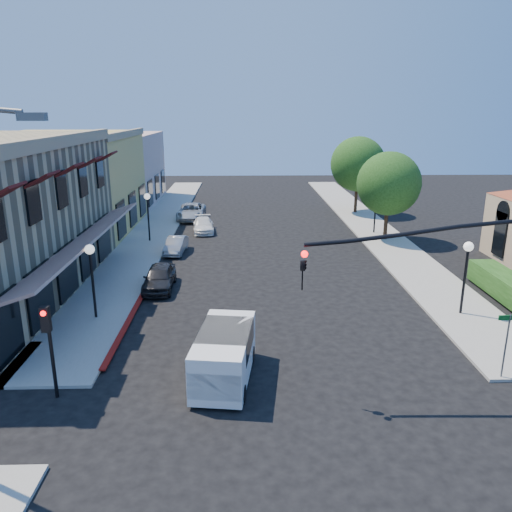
{
  "coord_description": "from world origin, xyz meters",
  "views": [
    {
      "loc": [
        -1.72,
        -13.45,
        9.3
      ],
      "look_at": [
        -1.08,
        9.31,
        2.6
      ],
      "focal_mm": 35.0,
      "sensor_mm": 36.0,
      "label": 1
    }
  ],
  "objects_px": {
    "secondary_signal": "(48,335)",
    "parked_car_d": "(191,212)",
    "parked_car_b": "(176,245)",
    "street_tree_a": "(389,184)",
    "signal_mast_arm": "(479,278)",
    "parked_car_a": "(159,277)",
    "lamppost_left_near": "(91,263)",
    "parked_car_c": "(203,225)",
    "street_name_sign": "(507,336)",
    "white_van": "(224,353)",
    "street_tree_b": "(358,164)",
    "lamppost_left_far": "(148,205)",
    "lamppost_right_far": "(376,199)",
    "lamppost_right_near": "(467,260)"
  },
  "relations": [
    {
      "from": "signal_mast_arm",
      "to": "lamppost_left_near",
      "type": "bearing_deg",
      "value": 155.63
    },
    {
      "from": "lamppost_right_near",
      "to": "lamppost_right_far",
      "type": "relative_size",
      "value": 1.0
    },
    {
      "from": "white_van",
      "to": "secondary_signal",
      "type": "bearing_deg",
      "value": -169.42
    },
    {
      "from": "street_tree_b",
      "to": "white_van",
      "type": "height_order",
      "value": "street_tree_b"
    },
    {
      "from": "parked_car_b",
      "to": "signal_mast_arm",
      "type": "bearing_deg",
      "value": -51.08
    },
    {
      "from": "street_tree_a",
      "to": "parked_car_d",
      "type": "relative_size",
      "value": 1.33
    },
    {
      "from": "street_tree_a",
      "to": "parked_car_b",
      "type": "bearing_deg",
      "value": -168.69
    },
    {
      "from": "signal_mast_arm",
      "to": "parked_car_d",
      "type": "bearing_deg",
      "value": 113.06
    },
    {
      "from": "street_tree_b",
      "to": "parked_car_a",
      "type": "relative_size",
      "value": 1.84
    },
    {
      "from": "secondary_signal",
      "to": "lamppost_left_far",
      "type": "height_order",
      "value": "lamppost_left_far"
    },
    {
      "from": "lamppost_left_far",
      "to": "street_tree_a",
      "type": "bearing_deg",
      "value": 0.0
    },
    {
      "from": "signal_mast_arm",
      "to": "street_name_sign",
      "type": "xyz_separation_m",
      "value": [
        1.64,
        0.7,
        -2.39
      ]
    },
    {
      "from": "lamppost_left_far",
      "to": "signal_mast_arm",
      "type": "bearing_deg",
      "value": -55.0
    },
    {
      "from": "parked_car_b",
      "to": "parked_car_d",
      "type": "height_order",
      "value": "parked_car_d"
    },
    {
      "from": "parked_car_c",
      "to": "parked_car_a",
      "type": "bearing_deg",
      "value": -101.88
    },
    {
      "from": "signal_mast_arm",
      "to": "lamppost_left_near",
      "type": "xyz_separation_m",
      "value": [
        -14.36,
        6.5,
        -1.35
      ]
    },
    {
      "from": "secondary_signal",
      "to": "parked_car_c",
      "type": "bearing_deg",
      "value": 82.28
    },
    {
      "from": "white_van",
      "to": "parked_car_b",
      "type": "distance_m",
      "value": 16.99
    },
    {
      "from": "street_tree_a",
      "to": "lamppost_right_far",
      "type": "xyz_separation_m",
      "value": [
        -0.3,
        2.0,
        -1.46
      ]
    },
    {
      "from": "secondary_signal",
      "to": "parked_car_a",
      "type": "height_order",
      "value": "secondary_signal"
    },
    {
      "from": "lamppost_right_far",
      "to": "white_van",
      "type": "xyz_separation_m",
      "value": [
        -10.9,
        -21.55,
        -1.68
      ]
    },
    {
      "from": "street_tree_b",
      "to": "parked_car_a",
      "type": "xyz_separation_m",
      "value": [
        -15.0,
        -20.0,
        -3.9
      ]
    },
    {
      "from": "street_tree_b",
      "to": "parked_car_d",
      "type": "relative_size",
      "value": 1.44
    },
    {
      "from": "parked_car_b",
      "to": "parked_car_d",
      "type": "xyz_separation_m",
      "value": [
        0.0,
        10.82,
        0.14
      ]
    },
    {
      "from": "lamppost_left_near",
      "to": "parked_car_a",
      "type": "height_order",
      "value": "lamppost_left_near"
    },
    {
      "from": "signal_mast_arm",
      "to": "parked_car_a",
      "type": "relative_size",
      "value": 2.11
    },
    {
      "from": "secondary_signal",
      "to": "parked_car_a",
      "type": "relative_size",
      "value": 0.87
    },
    {
      "from": "street_tree_a",
      "to": "secondary_signal",
      "type": "bearing_deg",
      "value": -129.21
    },
    {
      "from": "street_tree_a",
      "to": "street_tree_b",
      "type": "bearing_deg",
      "value": 90.0
    },
    {
      "from": "street_tree_b",
      "to": "secondary_signal",
      "type": "height_order",
      "value": "street_tree_b"
    },
    {
      "from": "signal_mast_arm",
      "to": "white_van",
      "type": "xyz_separation_m",
      "value": [
        -8.26,
        0.96,
        -3.03
      ]
    },
    {
      "from": "street_tree_a",
      "to": "white_van",
      "type": "bearing_deg",
      "value": -119.81
    },
    {
      "from": "parked_car_b",
      "to": "lamppost_right_near",
      "type": "bearing_deg",
      "value": -32.45
    },
    {
      "from": "parked_car_a",
      "to": "parked_car_b",
      "type": "bearing_deg",
      "value": 89.44
    },
    {
      "from": "street_tree_a",
      "to": "parked_car_b",
      "type": "relative_size",
      "value": 1.97
    },
    {
      "from": "street_tree_a",
      "to": "street_tree_b",
      "type": "distance_m",
      "value": 10.01
    },
    {
      "from": "street_tree_b",
      "to": "lamppost_right_far",
      "type": "distance_m",
      "value": 8.21
    },
    {
      "from": "secondary_signal",
      "to": "parked_car_d",
      "type": "distance_m",
      "value": 28.52
    },
    {
      "from": "lamppost_left_near",
      "to": "parked_car_d",
      "type": "bearing_deg",
      "value": 83.98
    },
    {
      "from": "lamppost_left_far",
      "to": "parked_car_d",
      "type": "relative_size",
      "value": 0.73
    },
    {
      "from": "parked_car_c",
      "to": "parked_car_b",
      "type": "bearing_deg",
      "value": -108.87
    },
    {
      "from": "signal_mast_arm",
      "to": "street_name_sign",
      "type": "height_order",
      "value": "signal_mast_arm"
    },
    {
      "from": "lamppost_right_far",
      "to": "parked_car_b",
      "type": "relative_size",
      "value": 1.09
    },
    {
      "from": "street_tree_a",
      "to": "signal_mast_arm",
      "type": "distance_m",
      "value": 20.71
    },
    {
      "from": "secondary_signal",
      "to": "parked_car_d",
      "type": "xyz_separation_m",
      "value": [
        1.8,
        28.42,
        -1.64
      ]
    },
    {
      "from": "lamppost_left_near",
      "to": "street_name_sign",
      "type": "bearing_deg",
      "value": -19.93
    },
    {
      "from": "lamppost_left_far",
      "to": "parked_car_b",
      "type": "distance_m",
      "value": 4.37
    },
    {
      "from": "secondary_signal",
      "to": "parked_car_a",
      "type": "distance_m",
      "value": 10.87
    },
    {
      "from": "lamppost_right_far",
      "to": "parked_car_b",
      "type": "distance_m",
      "value": 15.68
    },
    {
      "from": "street_tree_a",
      "to": "lamppost_left_far",
      "type": "xyz_separation_m",
      "value": [
        -17.3,
        0.0,
        -1.46
      ]
    }
  ]
}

